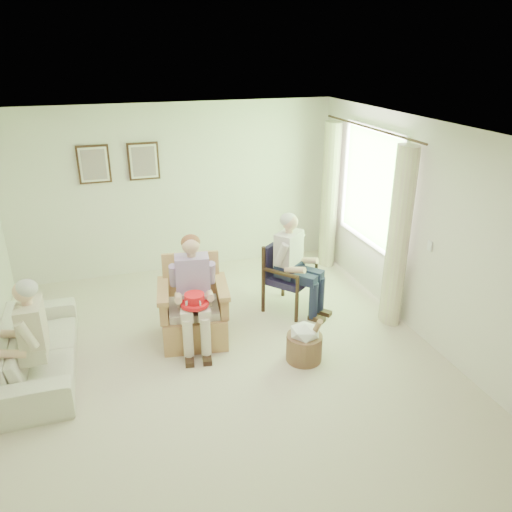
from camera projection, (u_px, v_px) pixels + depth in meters
name	position (u px, v px, depth m)	size (l,w,h in m)	color
floor	(221.00, 360.00, 5.75)	(5.50, 5.50, 0.00)	beige
back_wall	(176.00, 190.00, 7.65)	(5.00, 0.04, 2.60)	silver
front_wall	(331.00, 438.00, 2.83)	(5.00, 0.04, 2.60)	silver
right_wall	(422.00, 232.00, 5.93)	(0.04, 5.50, 2.60)	silver
ceiling	(214.00, 131.00, 4.73)	(5.00, 5.50, 0.02)	white
window	(371.00, 184.00, 6.87)	(0.13, 2.50, 1.63)	#2D6B23
curtain_left	(398.00, 239.00, 6.14)	(0.34, 0.34, 2.30)	beige
curtain_right	(330.00, 196.00, 7.86)	(0.34, 0.34, 2.30)	beige
framed_print_left	(94.00, 164.00, 7.11)	(0.45, 0.05, 0.55)	#382114
framed_print_right	(144.00, 161.00, 7.31)	(0.45, 0.05, 0.55)	#382114
wicker_armchair	(194.00, 314.00, 6.09)	(0.79, 0.78, 1.01)	tan
wood_armchair	(288.00, 272.00, 6.77)	(0.60, 0.56, 0.92)	black
sofa	(38.00, 349.00, 5.47)	(0.75, 1.92, 0.56)	silver
person_wicker	(194.00, 285.00, 5.79)	(0.40, 0.63, 1.34)	beige
person_dark	(293.00, 258.00, 6.53)	(0.40, 0.63, 1.34)	#1B203D
person_sofa	(28.00, 334.00, 4.97)	(0.42, 0.62, 1.23)	beige
red_hat	(195.00, 301.00, 5.64)	(0.32, 0.32, 0.14)	red
hatbox	(305.00, 342.00, 5.68)	(0.51, 0.51, 0.60)	#A27458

